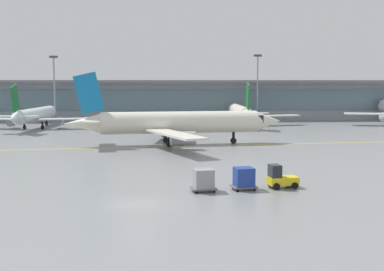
{
  "coord_description": "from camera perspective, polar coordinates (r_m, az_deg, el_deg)",
  "views": [
    {
      "loc": [
        1.8,
        -37.62,
        9.38
      ],
      "look_at": [
        5.42,
        20.81,
        3.0
      ],
      "focal_mm": 46.81,
      "sensor_mm": 36.0,
      "label": 1
    }
  ],
  "objects": [
    {
      "name": "ground_plane",
      "position": [
        38.81,
        -6.16,
        -7.8
      ],
      "size": [
        400.0,
        400.0,
        0.0
      ],
      "primitive_type": "plane",
      "color": "gray"
    },
    {
      "name": "apron_light_mast_1",
      "position": [
        115.42,
        -15.41,
        5.4
      ],
      "size": [
        1.8,
        0.36,
        14.95
      ],
      "color": "gray",
      "rests_on": "ground_plane"
    },
    {
      "name": "cargo_dolly_lead",
      "position": [
        43.67,
        5.93,
        -4.8
      ],
      "size": [
        2.31,
        1.89,
        1.94
      ],
      "rotation": [
        0.0,
        0.0,
        0.15
      ],
      "color": "#595B60",
      "rests_on": "ground_plane"
    },
    {
      "name": "gate_airplane_2",
      "position": [
        107.44,
        5.49,
        2.65
      ],
      "size": [
        25.7,
        27.58,
        9.15
      ],
      "rotation": [
        0.0,
        0.0,
        1.55
      ],
      "color": "silver",
      "rests_on": "ground_plane"
    },
    {
      "name": "gate_airplane_1",
      "position": [
        104.33,
        -17.44,
        2.23
      ],
      "size": [
        24.68,
        26.64,
        8.82
      ],
      "rotation": [
        0.0,
        0.0,
        1.49
      ],
      "color": "white",
      "rests_on": "ground_plane"
    },
    {
      "name": "taxiing_regional_jet",
      "position": [
        73.82,
        -1.68,
        1.43
      ],
      "size": [
        32.39,
        29.94,
        10.72
      ],
      "rotation": [
        0.0,
        0.0,
        0.11
      ],
      "color": "silver",
      "rests_on": "ground_plane"
    },
    {
      "name": "taxiway_centreline_stripe",
      "position": [
        72.24,
        -1.29,
        -1.24
      ],
      "size": [
        109.39,
        12.3,
        0.01
      ],
      "primitive_type": "cube",
      "rotation": [
        0.0,
        0.0,
        0.11
      ],
      "color": "yellow",
      "rests_on": "ground_plane"
    },
    {
      "name": "terminal_concourse",
      "position": [
        122.84,
        -4.39,
        4.12
      ],
      "size": [
        203.08,
        11.0,
        9.6
      ],
      "color": "#8C939E",
      "rests_on": "ground_plane"
    },
    {
      "name": "baggage_tug",
      "position": [
        44.84,
        10.03,
        -4.79
      ],
      "size": [
        2.78,
        1.94,
        2.1
      ],
      "rotation": [
        0.0,
        0.0,
        0.15
      ],
      "color": "yellow",
      "rests_on": "ground_plane"
    },
    {
      "name": "cargo_dolly_trailing",
      "position": [
        42.72,
        1.33,
        -5.02
      ],
      "size": [
        2.31,
        1.89,
        1.94
      ],
      "rotation": [
        0.0,
        0.0,
        0.15
      ],
      "color": "#595B60",
      "rests_on": "ground_plane"
    },
    {
      "name": "apron_light_mast_2",
      "position": [
        118.03,
        7.46,
        5.72
      ],
      "size": [
        1.8,
        0.36,
        15.52
      ],
      "color": "gray",
      "rests_on": "ground_plane"
    }
  ]
}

